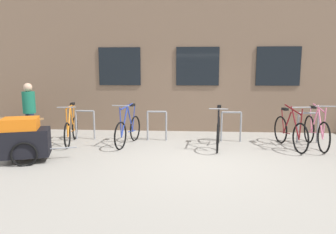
{
  "coord_description": "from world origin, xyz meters",
  "views": [
    {
      "loc": [
        -0.27,
        -6.11,
        1.88
      ],
      "look_at": [
        -0.79,
        1.6,
        0.69
      ],
      "focal_mm": 32.11,
      "sensor_mm": 36.0,
      "label": 1
    }
  ],
  "objects_px": {
    "person_by_bench": "(29,109)",
    "bike_trailer": "(25,139)",
    "bicycle_blue": "(128,130)",
    "bicycle_orange": "(71,129)",
    "wooden_bench": "(15,123)",
    "backpack": "(26,138)",
    "bicycle_pink": "(316,131)",
    "bicycle_maroon": "(290,132)",
    "bicycle_black": "(218,132)"
  },
  "relations": [
    {
      "from": "person_by_bench",
      "to": "bike_trailer",
      "type": "bearing_deg",
      "value": -64.65
    },
    {
      "from": "bicycle_blue",
      "to": "person_by_bench",
      "type": "bearing_deg",
      "value": 178.7
    },
    {
      "from": "bicycle_orange",
      "to": "person_by_bench",
      "type": "relative_size",
      "value": 1.05
    },
    {
      "from": "bike_trailer",
      "to": "wooden_bench",
      "type": "relative_size",
      "value": 0.9
    },
    {
      "from": "bicycle_blue",
      "to": "backpack",
      "type": "distance_m",
      "value": 2.57
    },
    {
      "from": "bicycle_blue",
      "to": "bike_trailer",
      "type": "height_order",
      "value": "bicycle_blue"
    },
    {
      "from": "wooden_bench",
      "to": "person_by_bench",
      "type": "relative_size",
      "value": 1.04
    },
    {
      "from": "bicycle_blue",
      "to": "bicycle_pink",
      "type": "bearing_deg",
      "value": 0.8
    },
    {
      "from": "bike_trailer",
      "to": "person_by_bench",
      "type": "xyz_separation_m",
      "value": [
        -0.79,
        1.68,
        0.41
      ]
    },
    {
      "from": "bicycle_maroon",
      "to": "bicycle_blue",
      "type": "bearing_deg",
      "value": 179.72
    },
    {
      "from": "bike_trailer",
      "to": "bicycle_maroon",
      "type": "bearing_deg",
      "value": 15.18
    },
    {
      "from": "wooden_bench",
      "to": "bike_trailer",
      "type": "bearing_deg",
      "value": -55.58
    },
    {
      "from": "bicycle_maroon",
      "to": "wooden_bench",
      "type": "xyz_separation_m",
      "value": [
        -7.74,
        1.1,
        -0.05
      ]
    },
    {
      "from": "bike_trailer",
      "to": "wooden_bench",
      "type": "height_order",
      "value": "bike_trailer"
    },
    {
      "from": "bicycle_maroon",
      "to": "backpack",
      "type": "relative_size",
      "value": 3.96
    },
    {
      "from": "bicycle_maroon",
      "to": "bicycle_orange",
      "type": "bearing_deg",
      "value": 179.28
    },
    {
      "from": "bicycle_maroon",
      "to": "wooden_bench",
      "type": "bearing_deg",
      "value": 171.9
    },
    {
      "from": "bicycle_maroon",
      "to": "bicycle_black",
      "type": "distance_m",
      "value": 1.76
    },
    {
      "from": "wooden_bench",
      "to": "bicycle_black",
      "type": "bearing_deg",
      "value": -11.08
    },
    {
      "from": "bicycle_pink",
      "to": "wooden_bench",
      "type": "xyz_separation_m",
      "value": [
        -8.4,
        1.02,
        -0.06
      ]
    },
    {
      "from": "person_by_bench",
      "to": "backpack",
      "type": "bearing_deg",
      "value": -77.5
    },
    {
      "from": "bicycle_orange",
      "to": "bicycle_pink",
      "type": "relative_size",
      "value": 0.94
    },
    {
      "from": "person_by_bench",
      "to": "bicycle_pink",
      "type": "bearing_deg",
      "value": 0.05
    },
    {
      "from": "bicycle_orange",
      "to": "backpack",
      "type": "xyz_separation_m",
      "value": [
        -1.01,
        -0.43,
        -0.15
      ]
    },
    {
      "from": "bicycle_orange",
      "to": "person_by_bench",
      "type": "xyz_separation_m",
      "value": [
        -1.11,
        0.01,
        0.53
      ]
    },
    {
      "from": "bicycle_black",
      "to": "bike_trailer",
      "type": "relative_size",
      "value": 1.16
    },
    {
      "from": "bicycle_blue",
      "to": "wooden_bench",
      "type": "relative_size",
      "value": 1.01
    },
    {
      "from": "bike_trailer",
      "to": "bicycle_orange",
      "type": "bearing_deg",
      "value": 79.37
    },
    {
      "from": "bicycle_orange",
      "to": "wooden_bench",
      "type": "bearing_deg",
      "value": 154.51
    },
    {
      "from": "bicycle_blue",
      "to": "bicycle_pink",
      "type": "distance_m",
      "value": 4.71
    },
    {
      "from": "bicycle_blue",
      "to": "bike_trailer",
      "type": "xyz_separation_m",
      "value": [
        -1.83,
        -1.62,
        0.1
      ]
    },
    {
      "from": "backpack",
      "to": "bike_trailer",
      "type": "bearing_deg",
      "value": -80.99
    },
    {
      "from": "bike_trailer",
      "to": "backpack",
      "type": "xyz_separation_m",
      "value": [
        -0.7,
        1.24,
        -0.27
      ]
    },
    {
      "from": "bicycle_maroon",
      "to": "wooden_bench",
      "type": "relative_size",
      "value": 1.07
    },
    {
      "from": "bicycle_maroon",
      "to": "bike_trailer",
      "type": "relative_size",
      "value": 1.18
    },
    {
      "from": "bike_trailer",
      "to": "wooden_bench",
      "type": "xyz_separation_m",
      "value": [
        -1.85,
        2.7,
        -0.15
      ]
    },
    {
      "from": "bicycle_pink",
      "to": "bicycle_orange",
      "type": "bearing_deg",
      "value": -179.86
    },
    {
      "from": "bicycle_black",
      "to": "backpack",
      "type": "height_order",
      "value": "bicycle_black"
    },
    {
      "from": "bike_trailer",
      "to": "bicycle_blue",
      "type": "bearing_deg",
      "value": 41.4
    },
    {
      "from": "bicycle_pink",
      "to": "person_by_bench",
      "type": "bearing_deg",
      "value": -179.95
    },
    {
      "from": "bicycle_orange",
      "to": "bicycle_maroon",
      "type": "xyz_separation_m",
      "value": [
        5.57,
        -0.07,
        0.02
      ]
    },
    {
      "from": "bike_trailer",
      "to": "backpack",
      "type": "bearing_deg",
      "value": 119.39
    },
    {
      "from": "wooden_bench",
      "to": "person_by_bench",
      "type": "bearing_deg",
      "value": -44.08
    },
    {
      "from": "backpack",
      "to": "person_by_bench",
      "type": "bearing_deg",
      "value": 82.13
    },
    {
      "from": "person_by_bench",
      "to": "backpack",
      "type": "xyz_separation_m",
      "value": [
        0.1,
        -0.44,
        -0.68
      ]
    },
    {
      "from": "bicycle_orange",
      "to": "bicycle_black",
      "type": "distance_m",
      "value": 3.81
    },
    {
      "from": "bike_trailer",
      "to": "backpack",
      "type": "height_order",
      "value": "bike_trailer"
    },
    {
      "from": "wooden_bench",
      "to": "backpack",
      "type": "height_order",
      "value": "wooden_bench"
    },
    {
      "from": "bicycle_black",
      "to": "bicycle_blue",
      "type": "xyz_separation_m",
      "value": [
        -2.29,
        0.09,
        -0.0
      ]
    },
    {
      "from": "bicycle_orange",
      "to": "bike_trailer",
      "type": "xyz_separation_m",
      "value": [
        -0.31,
        -1.67,
        0.12
      ]
    }
  ]
}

